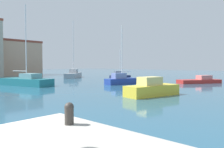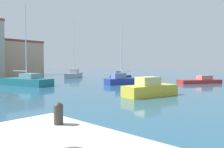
{
  "view_description": "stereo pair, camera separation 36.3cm",
  "coord_description": "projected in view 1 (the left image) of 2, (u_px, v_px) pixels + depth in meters",
  "views": [
    {
      "loc": [
        -2.06,
        -6.84,
        2.6
      ],
      "look_at": [
        21.65,
        14.62,
        1.21
      ],
      "focal_mm": 35.5,
      "sensor_mm": 36.0,
      "label": 1
    },
    {
      "loc": [
        -1.82,
        -7.11,
        2.6
      ],
      "look_at": [
        21.65,
        14.62,
        1.21
      ],
      "focal_mm": 35.5,
      "sensor_mm": 36.0,
      "label": 2
    }
  ],
  "objects": [
    {
      "name": "sailboat_blue_near_pier",
      "position": [
        121.0,
        80.0,
        29.18
      ],
      "size": [
        4.86,
        2.3,
        7.73
      ],
      "color": "#233D93",
      "rests_on": "water"
    },
    {
      "name": "motorboat_red_inner_mooring",
      "position": [
        200.0,
        81.0,
        30.7
      ],
      "size": [
        6.06,
        4.77,
        1.09
      ],
      "color": "#B22823",
      "rests_on": "water"
    },
    {
      "name": "water",
      "position": [
        51.0,
        83.0,
        30.74
      ],
      "size": [
        160.0,
        160.0,
        0.0
      ],
      "primitive_type": "plane",
      "color": "#285670",
      "rests_on": "ground"
    },
    {
      "name": "sailboat_teal_distant_east",
      "position": [
        27.0,
        81.0,
        27.21
      ],
      "size": [
        4.0,
        7.29,
        9.91
      ],
      "color": "#1E707A",
      "rests_on": "water"
    },
    {
      "name": "sailboat_navy_behind_lamppost",
      "position": [
        119.0,
        75.0,
        42.85
      ],
      "size": [
        4.04,
        3.2,
        5.44
      ],
      "color": "#19234C",
      "rests_on": "water"
    },
    {
      "name": "yacht_club",
      "position": [
        16.0,
        58.0,
        54.33
      ],
      "size": [
        10.96,
        6.32,
        8.45
      ],
      "color": "tan",
      "rests_on": "ground"
    },
    {
      "name": "sailboat_grey_outer_mooring",
      "position": [
        73.0,
        74.0,
        43.89
      ],
      "size": [
        6.79,
        6.13,
        11.21
      ],
      "color": "gray",
      "rests_on": "water"
    },
    {
      "name": "motorboat_yellow_distant_north",
      "position": [
        152.0,
        89.0,
        18.33
      ],
      "size": [
        5.15,
        2.72,
        1.58
      ],
      "color": "gold",
      "rests_on": "water"
    },
    {
      "name": "mooring_bollard",
      "position": [
        69.0,
        113.0,
        6.03
      ],
      "size": [
        0.26,
        0.26,
        0.61
      ],
      "color": "#38332D",
      "rests_on": "pier_quay"
    }
  ]
}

